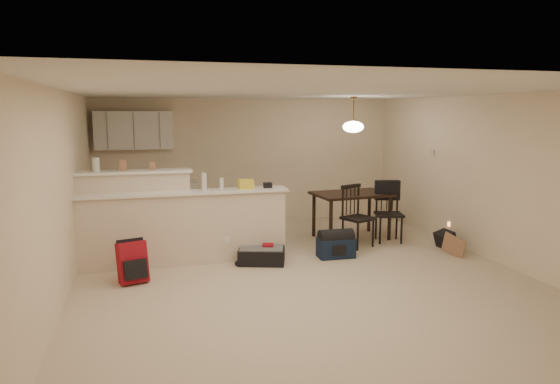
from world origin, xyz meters
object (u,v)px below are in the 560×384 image
object	(u,v)px
red_backpack	(132,262)
navy_duffel	(336,248)
pendant_lamp	(353,126)
dining_table	(352,198)
dining_chair_far	(389,213)
suitcase	(262,256)
black_daypack	(446,240)
dining_chair_near	(358,216)

from	to	relation	value
red_backpack	navy_duffel	world-z (taller)	red_backpack
pendant_lamp	red_backpack	distance (m)	4.34
dining_table	red_backpack	size ratio (longest dim) A/B	2.55
dining_chair_far	navy_duffel	xyz separation A→B (m)	(-1.24, -0.65, -0.36)
suitcase	black_daypack	xyz separation A→B (m)	(3.12, 0.00, 0.03)
dining_chair_near	red_backpack	world-z (taller)	dining_chair_near
navy_duffel	dining_chair_near	bearing A→B (deg)	41.56
pendant_lamp	suitcase	size ratio (longest dim) A/B	0.92
suitcase	dining_table	bearing A→B (deg)	46.82
dining_chair_far	dining_table	bearing A→B (deg)	157.01
pendant_lamp	suitcase	distance (m)	2.86
navy_duffel	black_daypack	world-z (taller)	navy_duffel
dining_chair_far	suitcase	size ratio (longest dim) A/B	1.53
dining_chair_near	black_daypack	distance (m)	1.49
dining_chair_far	red_backpack	distance (m)	4.38
dining_table	pendant_lamp	bearing A→B (deg)	-121.29
dining_chair_far	navy_duffel	distance (m)	1.44
pendant_lamp	dining_chair_near	xyz separation A→B (m)	(-0.12, -0.57, -1.47)
dining_table	black_daypack	distance (m)	1.73
dining_table	red_backpack	distance (m)	4.01
dining_table	dining_chair_far	size ratio (longest dim) A/B	1.34
red_backpack	dining_table	bearing A→B (deg)	4.87
pendant_lamp	suitcase	bearing A→B (deg)	-150.80
pendant_lamp	navy_duffel	size ratio (longest dim) A/B	1.11
black_daypack	pendant_lamp	bearing A→B (deg)	49.48
black_daypack	navy_duffel	bearing A→B (deg)	89.94
pendant_lamp	navy_duffel	bearing A→B (deg)	-123.78
navy_duffel	black_daypack	bearing A→B (deg)	1.73
pendant_lamp	navy_duffel	world-z (taller)	pendant_lamp
pendant_lamp	black_daypack	distance (m)	2.46
dining_table	red_backpack	bearing A→B (deg)	-163.83
dining_table	dining_chair_far	bearing A→B (deg)	-42.03
suitcase	black_daypack	distance (m)	3.12
dining_table	suitcase	bearing A→B (deg)	-155.53
dining_chair_near	navy_duffel	world-z (taller)	dining_chair_near
dining_chair_near	navy_duffel	xyz separation A→B (m)	(-0.58, -0.49, -0.36)
dining_chair_far	suitcase	distance (m)	2.53
dining_chair_near	suitcase	world-z (taller)	dining_chair_near
dining_table	pendant_lamp	size ratio (longest dim) A/B	2.23
suitcase	pendant_lamp	bearing A→B (deg)	46.82
black_daypack	dining_table	bearing A→B (deg)	49.48
navy_duffel	suitcase	bearing A→B (deg)	-178.27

